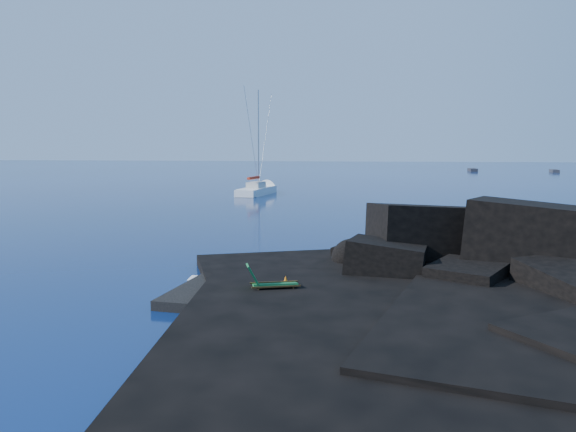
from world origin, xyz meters
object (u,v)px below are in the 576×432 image
sailboat (257,194)px  distant_boat_b (554,172)px  distant_boat_a (473,171)px  marker_cone (286,283)px  sunbather (315,296)px  deck_chair (275,278)px

sailboat → distant_boat_b: (53.39, 67.49, 0.00)m
distant_boat_a → distant_boat_b: distant_boat_a is taller
marker_cone → distant_boat_a: marker_cone is taller
sunbather → distant_boat_a: size_ratio=0.34×
deck_chair → distant_boat_a: deck_chair is taller
sunbather → marker_cone: bearing=148.7°
sailboat → distant_boat_a: 79.04m
deck_chair → marker_cone: (0.27, 0.68, -0.34)m
sailboat → marker_cone: sailboat is taller
sailboat → distant_boat_a: size_ratio=2.43×
sunbather → marker_cone: (-1.23, 1.19, 0.11)m
sailboat → marker_cone: (10.45, -45.09, 0.63)m
distant_boat_a → marker_cone: bearing=-102.4°
marker_cone → distant_boat_b: (42.94, 112.57, -0.63)m
distant_boat_b → marker_cone: bearing=-104.1°
marker_cone → distant_boat_b: bearing=69.1°
deck_chair → sunbather: (1.50, -0.51, -0.45)m
sunbather → distant_boat_b: size_ratio=0.37×
sailboat → deck_chair: (10.18, -45.77, 0.97)m
sailboat → deck_chair: sailboat is taller
deck_chair → marker_cone: 0.81m
sunbather → distant_boat_b: (41.71, 113.77, -0.52)m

